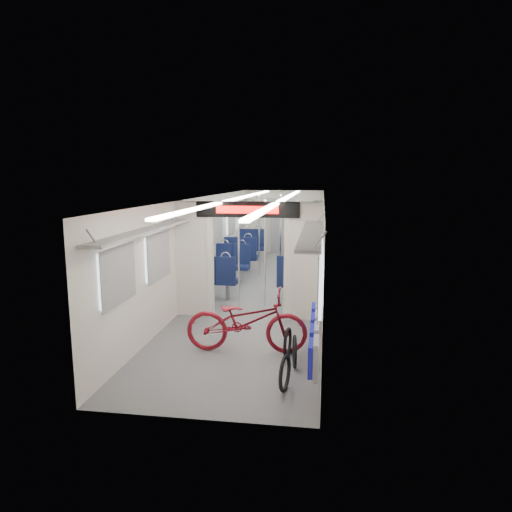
# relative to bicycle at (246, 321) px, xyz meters

# --- Properties ---
(carriage) EXTENTS (12.00, 12.02, 2.31)m
(carriage) POSITION_rel_bicycle_xyz_m (-0.27, 3.59, 0.99)
(carriage) COLOR #515456
(carriage) RESTS_ON ground
(bicycle) EXTENTS (1.96, 0.77, 1.01)m
(bicycle) POSITION_rel_bicycle_xyz_m (0.00, 0.00, 0.00)
(bicycle) COLOR maroon
(bicycle) RESTS_ON ground
(flip_bench) EXTENTS (0.12, 2.07, 0.47)m
(flip_bench) POSITION_rel_bicycle_xyz_m (1.09, -0.72, 0.07)
(flip_bench) COLOR gray
(flip_bench) RESTS_ON carriage
(bike_hoop_a) EXTENTS (0.13, 0.50, 0.49)m
(bike_hoop_a) POSITION_rel_bicycle_xyz_m (0.72, -1.29, -0.28)
(bike_hoop_a) COLOR black
(bike_hoop_a) RESTS_ON ground
(bike_hoop_b) EXTENTS (0.10, 0.49, 0.49)m
(bike_hoop_b) POSITION_rel_bicycle_xyz_m (0.80, -0.52, -0.29)
(bike_hoop_b) COLOR black
(bike_hoop_b) RESTS_ON ground
(bike_hoop_c) EXTENTS (0.11, 0.48, 0.48)m
(bike_hoop_c) POSITION_rel_bicycle_xyz_m (0.67, -0.15, -0.29)
(bike_hoop_c) COLOR black
(bike_hoop_c) RESTS_ON ground
(seat_bay_near_left) EXTENTS (0.92, 2.13, 1.12)m
(seat_bay_near_left) POSITION_rel_bicycle_xyz_m (-1.20, 4.01, 0.04)
(seat_bay_near_left) COLOR #0C1538
(seat_bay_near_left) RESTS_ON ground
(seat_bay_near_right) EXTENTS (0.96, 2.33, 1.18)m
(seat_bay_near_right) POSITION_rel_bicycle_xyz_m (0.67, 4.10, 0.07)
(seat_bay_near_right) COLOR #0C1538
(seat_bay_near_right) RESTS_ON ground
(seat_bay_far_left) EXTENTS (0.95, 2.28, 1.16)m
(seat_bay_far_left) POSITION_rel_bicycle_xyz_m (-1.20, 7.22, 0.06)
(seat_bay_far_left) COLOR #0C1538
(seat_bay_far_left) RESTS_ON ground
(seat_bay_far_right) EXTENTS (0.94, 2.20, 1.14)m
(seat_bay_far_right) POSITION_rel_bicycle_xyz_m (0.67, 6.99, 0.05)
(seat_bay_far_right) COLOR #0C1538
(seat_bay_far_right) RESTS_ON ground
(stanchion_near_left) EXTENTS (0.04, 0.04, 2.30)m
(stanchion_near_left) POSITION_rel_bicycle_xyz_m (-0.52, 2.16, 0.64)
(stanchion_near_left) COLOR silver
(stanchion_near_left) RESTS_ON ground
(stanchion_near_right) EXTENTS (0.04, 0.04, 2.30)m
(stanchion_near_right) POSITION_rel_bicycle_xyz_m (-0.04, 2.65, 0.64)
(stanchion_near_right) COLOR silver
(stanchion_near_right) RESTS_ON ground
(stanchion_far_left) EXTENTS (0.05, 0.05, 2.30)m
(stanchion_far_left) POSITION_rel_bicycle_xyz_m (-0.58, 5.73, 0.64)
(stanchion_far_left) COLOR silver
(stanchion_far_left) RESTS_ON ground
(stanchion_far_right) EXTENTS (0.04, 0.04, 2.30)m
(stanchion_far_right) POSITION_rel_bicycle_xyz_m (0.01, 5.75, 0.64)
(stanchion_far_right) COLOR silver
(stanchion_far_right) RESTS_ON ground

